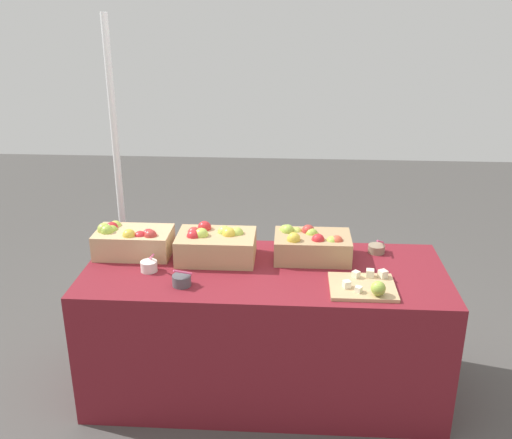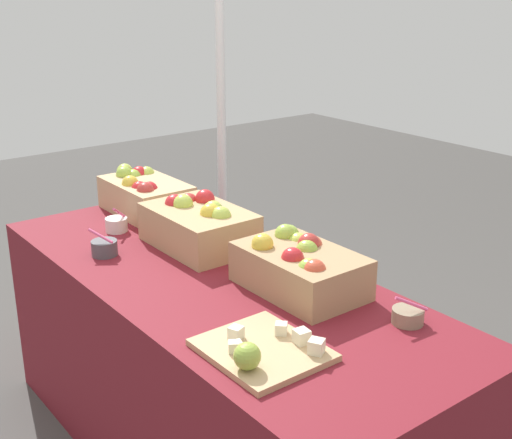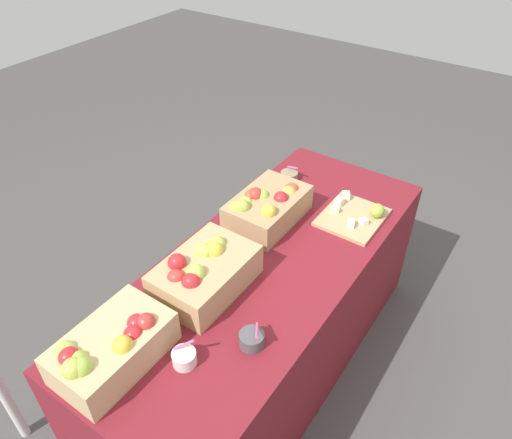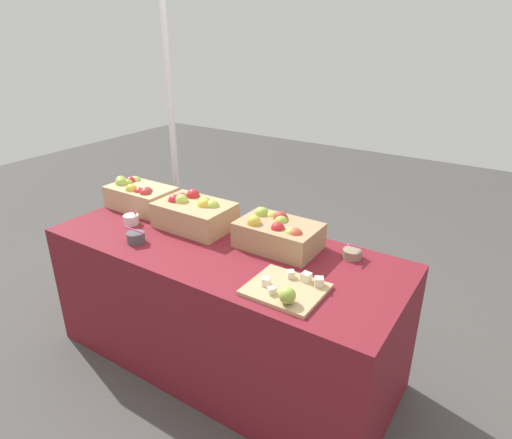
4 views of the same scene
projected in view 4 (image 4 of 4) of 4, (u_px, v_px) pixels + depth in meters
ground_plane at (225, 359)px, 2.57m from camera, size 10.00×10.00×0.00m
table at (223, 306)px, 2.42m from camera, size 1.90×0.76×0.74m
apple_crate_left at (140, 196)px, 2.72m from camera, size 0.41×0.25×0.18m
apple_crate_middle at (194, 213)px, 2.46m from camera, size 0.42×0.28×0.19m
apple_crate_right at (278, 233)px, 2.24m from camera, size 0.41×0.26×0.18m
cutting_board_front at (287, 289)px, 1.86m from camera, size 0.32×0.28×0.09m
sample_bowl_near at (136, 237)px, 2.30m from camera, size 0.10×0.09×0.10m
sample_bowl_mid at (352, 254)px, 2.15m from camera, size 0.09×0.10×0.10m
sample_bowl_far at (131, 219)px, 2.52m from camera, size 0.09×0.09×0.11m
tent_pole at (174, 144)px, 3.19m from camera, size 0.04×0.04×2.00m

